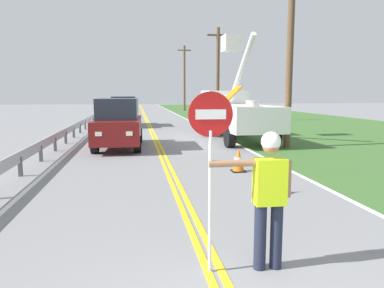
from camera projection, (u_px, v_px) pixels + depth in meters
name	position (u px, v px, depth m)	size (l,w,h in m)	color
grass_verge_right	(329.00, 129.00, 24.05)	(16.00, 110.00, 0.01)	#3D662D
centerline_yellow_left	(150.00, 132.00, 22.28)	(0.11, 110.00, 0.01)	yellow
centerline_yellow_right	(153.00, 132.00, 22.31)	(0.11, 110.00, 0.01)	yellow
edge_line_right	(210.00, 131.00, 22.84)	(0.12, 110.00, 0.01)	silver
edge_line_left	(91.00, 132.00, 21.75)	(0.12, 110.00, 0.01)	silver
flagger_worker	(269.00, 192.00, 4.72)	(1.09, 0.25, 1.83)	#1E2338
stop_sign_paddle	(210.00, 142.00, 4.53)	(0.56, 0.04, 2.33)	silver
utility_bucket_truck	(235.00, 112.00, 18.23)	(2.67, 6.89, 5.22)	white
oncoming_suv_nearest	(119.00, 123.00, 15.53)	(2.04, 4.66, 2.10)	maroon
oncoming_suv_second	(124.00, 111.00, 26.02)	(1.97, 4.63, 2.10)	silver
utility_pole_near	(290.00, 47.00, 15.15)	(1.80, 0.28, 8.07)	brown
utility_pole_mid	(218.00, 73.00, 29.88)	(1.80, 0.28, 7.57)	brown
utility_pole_far	(184.00, 77.00, 48.98)	(1.80, 0.28, 8.61)	brown
traffic_cone_lead	(268.00, 180.00, 8.38)	(0.40, 0.40, 0.70)	orange
traffic_cone_mid	(239.00, 160.00, 10.84)	(0.40, 0.40, 0.70)	orange
guardrail_left_shoulder	(60.00, 135.00, 15.79)	(0.10, 32.00, 0.71)	#9EA0A3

